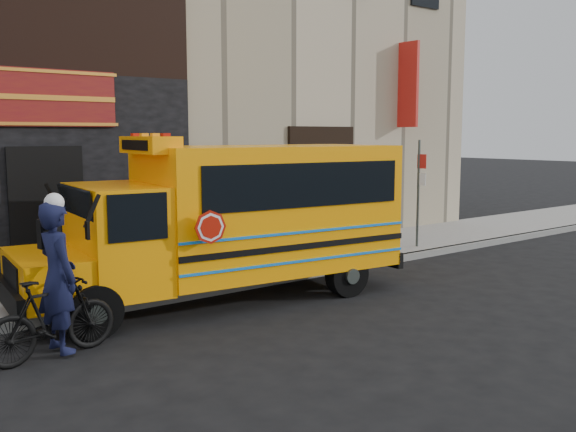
# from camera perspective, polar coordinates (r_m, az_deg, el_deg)

# --- Properties ---
(ground) EXTENTS (120.00, 120.00, 0.00)m
(ground) POSITION_cam_1_polar(r_m,az_deg,el_deg) (10.71, 5.95, -8.76)
(ground) COLOR black
(ground) RESTS_ON ground
(curb) EXTENTS (40.00, 0.20, 0.15)m
(curb) POSITION_cam_1_polar(r_m,az_deg,el_deg) (12.63, -2.31, -5.89)
(curb) COLOR gray
(curb) RESTS_ON ground
(sidewalk) EXTENTS (40.00, 3.00, 0.15)m
(sidewalk) POSITION_cam_1_polar(r_m,az_deg,el_deg) (13.84, -5.95, -4.75)
(sidewalk) COLOR gray
(sidewalk) RESTS_ON ground
(building) EXTENTS (20.00, 10.70, 12.00)m
(building) POSITION_cam_1_polar(r_m,az_deg,el_deg) (19.47, -16.75, 16.38)
(building) COLOR tan
(building) RESTS_ON sidewalk
(school_bus) EXTENTS (7.08, 2.80, 2.92)m
(school_bus) POSITION_cam_1_polar(r_m,az_deg,el_deg) (11.48, -4.60, 0.03)
(school_bus) COLOR black
(school_bus) RESTS_ON ground
(sign_pole) EXTENTS (0.07, 0.25, 2.81)m
(sign_pole) POSITION_cam_1_polar(r_m,az_deg,el_deg) (16.28, 11.56, 2.25)
(sign_pole) COLOR #3D4541
(sign_pole) RESTS_ON ground
(bicycle) EXTENTS (1.86, 0.75, 1.09)m
(bicycle) POSITION_cam_1_polar(r_m,az_deg,el_deg) (9.11, -20.26, -8.53)
(bicycle) COLOR black
(bicycle) RESTS_ON ground
(cyclist) EXTENTS (0.57, 0.79, 2.03)m
(cyclist) POSITION_cam_1_polar(r_m,az_deg,el_deg) (9.12, -19.79, -5.43)
(cyclist) COLOR black
(cyclist) RESTS_ON ground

